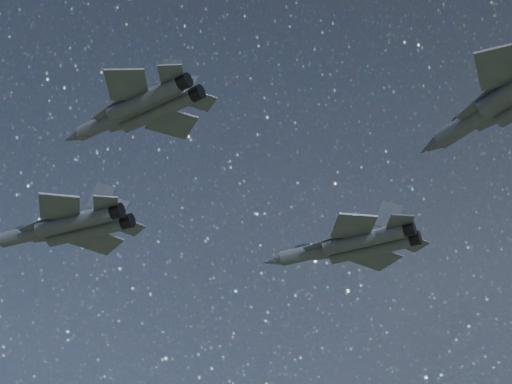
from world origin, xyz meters
The scene contains 3 objects.
jet_lead centered at (-20.67, -5.25, 149.45)m, with size 18.97×13.03×4.76m.
jet_left centered at (3.61, 12.94, 148.13)m, with size 18.60×12.88×4.67m.
jet_right centered at (-1.99, -15.55, 149.91)m, with size 15.73×11.22×4.02m.
Camera 1 is at (38.83, -57.89, 101.59)m, focal length 60.00 mm.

